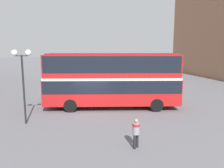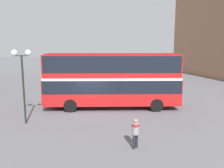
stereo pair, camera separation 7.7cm
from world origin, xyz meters
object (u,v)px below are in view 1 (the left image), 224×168
(double_decker_bus, at_px, (112,77))
(street_lamp_twin_globe, at_px, (22,65))
(pedestrian_foreground, at_px, (136,130))
(parked_car_kerb_far, at_px, (92,77))

(double_decker_bus, xyz_separation_m, street_lamp_twin_globe, (-6.57, -2.55, 1.30))
(street_lamp_twin_globe, bearing_deg, double_decker_bus, 21.21)
(double_decker_bus, height_order, street_lamp_twin_globe, street_lamp_twin_globe)
(double_decker_bus, distance_m, street_lamp_twin_globe, 7.17)
(double_decker_bus, distance_m, pedestrian_foreground, 7.90)
(pedestrian_foreground, distance_m, parked_car_kerb_far, 22.56)
(double_decker_bus, xyz_separation_m, parked_car_kerb_far, (0.13, 14.85, -1.88))
(pedestrian_foreground, height_order, parked_car_kerb_far, parked_car_kerb_far)
(parked_car_kerb_far, relative_size, street_lamp_twin_globe, 0.92)
(parked_car_kerb_far, bearing_deg, street_lamp_twin_globe, -117.44)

